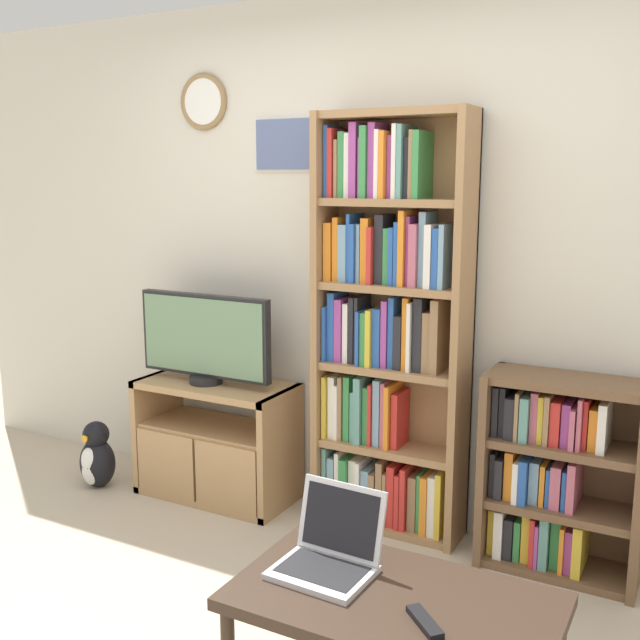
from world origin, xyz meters
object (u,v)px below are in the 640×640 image
object	(u,v)px
bookshelf_short	(553,475)
laptop	(330,550)
television	(205,338)
tv_stand	(215,440)
remote_near_laptop	(425,622)
penguin_figurine	(96,457)
bookshelf_tall	(387,333)
coffee_table	(394,610)

from	to	relation	value
bookshelf_short	laptop	distance (m)	1.31
television	tv_stand	bearing A→B (deg)	18.90
tv_stand	bookshelf_short	size ratio (longest dim) A/B	0.97
television	remote_near_laptop	xyz separation A→B (m)	(1.71, -1.27, -0.41)
tv_stand	penguin_figurine	distance (m)	0.71
bookshelf_tall	penguin_figurine	size ratio (longest dim) A/B	5.30
bookshelf_tall	coffee_table	world-z (taller)	bookshelf_tall
laptop	bookshelf_tall	bearing A→B (deg)	107.81
laptop	remote_near_laptop	distance (m)	0.42
bookshelf_tall	coffee_table	xyz separation A→B (m)	(0.59, -1.30, -0.57)
bookshelf_tall	bookshelf_short	bearing A→B (deg)	-2.06
television	penguin_figurine	bearing A→B (deg)	-161.64
bookshelf_tall	tv_stand	bearing A→B (deg)	-172.77
coffee_table	remote_near_laptop	xyz separation A→B (m)	(0.14, -0.10, 0.06)
bookshelf_tall	laptop	bearing A→B (deg)	-74.56
bookshelf_tall	penguin_figurine	xyz separation A→B (m)	(-1.61, -0.34, -0.81)
bookshelf_short	penguin_figurine	bearing A→B (deg)	-172.69
bookshelf_short	remote_near_laptop	distance (m)	1.37
remote_near_laptop	penguin_figurine	world-z (taller)	remote_near_laptop
bookshelf_short	tv_stand	bearing A→B (deg)	-177.05
remote_near_laptop	television	bearing A→B (deg)	96.58
laptop	bookshelf_short	bearing A→B (deg)	71.24
coffee_table	penguin_figurine	distance (m)	2.41
tv_stand	bookshelf_short	bearing A→B (deg)	2.95
remote_near_laptop	penguin_figurine	size ratio (longest dim) A/B	0.39
penguin_figurine	bookshelf_tall	bearing A→B (deg)	11.94
bookshelf_short	laptop	world-z (taller)	bookshelf_short
laptop	tv_stand	bearing A→B (deg)	141.27
television	coffee_table	world-z (taller)	television
bookshelf_tall	laptop	xyz separation A→B (m)	(0.34, -1.25, -0.46)
coffee_table	remote_near_laptop	world-z (taller)	remote_near_laptop
television	bookshelf_short	bearing A→B (deg)	3.32
tv_stand	bookshelf_tall	world-z (taller)	bookshelf_tall
coffee_table	bookshelf_short	bearing A→B (deg)	80.07
bookshelf_short	penguin_figurine	size ratio (longest dim) A/B	2.31
tv_stand	bookshelf_short	distance (m)	1.77
penguin_figurine	coffee_table	bearing A→B (deg)	-23.56
bookshelf_short	remote_near_laptop	size ratio (longest dim) A/B	5.99
tv_stand	television	bearing A→B (deg)	-161.10
laptop	penguin_figurine	xyz separation A→B (m)	(-1.95, 0.91, -0.35)
bookshelf_tall	coffee_table	bearing A→B (deg)	-65.51
tv_stand	coffee_table	distance (m)	1.94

